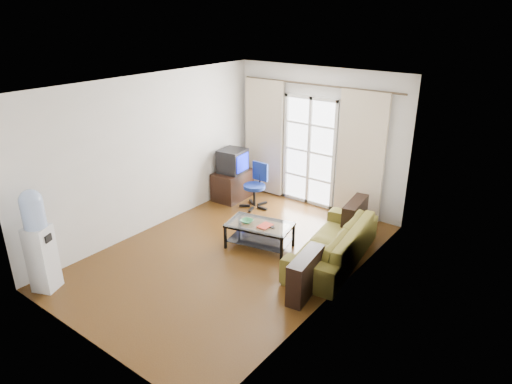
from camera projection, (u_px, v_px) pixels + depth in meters
floor at (233, 255)px, 7.33m from camera, size 5.20×5.20×0.00m
ceiling at (229, 84)px, 6.31m from camera, size 5.20×5.20×0.00m
wall_back at (318, 139)px, 8.74m from camera, size 3.60×0.02×2.70m
wall_front at (75, 242)px, 4.90m from camera, size 3.60×0.02×2.70m
wall_left at (151, 154)px, 7.83m from camera, size 0.02×5.20×2.70m
wall_right at (339, 205)px, 5.82m from camera, size 0.02×5.20×2.70m
french_door at (309, 152)px, 8.89m from camera, size 1.16×0.06×2.15m
curtain_rod at (318, 85)px, 8.28m from camera, size 3.30×0.04×0.04m
curtain_left at (264, 137)px, 9.38m from camera, size 0.90×0.07×2.35m
curtain_right at (360, 157)px, 8.18m from camera, size 0.90×0.07×2.35m
radiator at (350, 199)px, 8.61m from camera, size 0.64×0.12×0.64m
sofa at (333, 242)px, 7.08m from camera, size 2.32×1.38×0.61m
coffee_table at (260, 232)px, 7.46m from camera, size 1.15×0.82×0.42m
bowl at (247, 221)px, 7.44m from camera, size 0.20×0.20×0.05m
book at (261, 224)px, 7.37m from camera, size 0.19×0.25×0.02m
remote at (270, 226)px, 7.30m from camera, size 0.18×0.06×0.02m
tv_stand at (232, 185)px, 9.39m from camera, size 0.57×0.82×0.58m
crt_tv at (232, 161)px, 9.19m from camera, size 0.56×0.56×0.47m
task_chair at (255, 194)px, 9.00m from camera, size 0.60×0.60×0.88m
water_cooler at (38, 239)px, 6.17m from camera, size 0.40×0.40×1.50m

